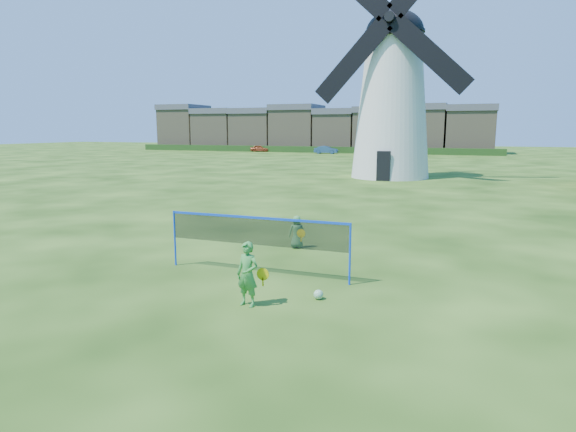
# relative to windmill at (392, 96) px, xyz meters

# --- Properties ---
(ground) EXTENTS (220.00, 220.00, 0.00)m
(ground) POSITION_rel_windmill_xyz_m (1.51, -27.79, -6.34)
(ground) COLOR black
(ground) RESTS_ON ground
(windmill) EXTENTS (11.89, 6.03, 17.58)m
(windmill) POSITION_rel_windmill_xyz_m (0.00, 0.00, 0.00)
(windmill) COLOR silver
(windmill) RESTS_ON ground
(badminton_net) EXTENTS (5.05, 0.05, 1.55)m
(badminton_net) POSITION_rel_windmill_xyz_m (1.06, -27.93, -5.20)
(badminton_net) COLOR blue
(badminton_net) RESTS_ON ground
(player_girl) EXTENTS (0.70, 0.42, 1.41)m
(player_girl) POSITION_rel_windmill_xyz_m (1.86, -30.13, -5.63)
(player_girl) COLOR #388E3B
(player_girl) RESTS_ON ground
(player_boy) EXTENTS (0.66, 0.47, 1.06)m
(player_boy) POSITION_rel_windmill_xyz_m (1.07, -24.80, -5.81)
(player_boy) COLOR #489045
(player_boy) RESTS_ON ground
(play_ball) EXTENTS (0.22, 0.22, 0.22)m
(play_ball) POSITION_rel_windmill_xyz_m (3.16, -29.20, -6.23)
(play_ball) COLOR green
(play_ball) RESTS_ON ground
(terraced_houses) EXTENTS (59.76, 8.40, 8.38)m
(terraced_houses) POSITION_rel_windmill_xyz_m (-21.14, 44.21, -2.46)
(terraced_houses) COLOR #89785B
(terraced_houses) RESTS_ON ground
(hedge) EXTENTS (62.00, 0.80, 1.00)m
(hedge) POSITION_rel_windmill_xyz_m (-20.49, 38.21, -5.84)
(hedge) COLOR #193814
(hedge) RESTS_ON ground
(car_left) EXTENTS (3.41, 1.84, 1.10)m
(car_left) POSITION_rel_windmill_xyz_m (-28.12, 37.99, -5.79)
(car_left) COLOR #963A1B
(car_left) RESTS_ON ground
(car_right) EXTENTS (3.74, 1.50, 1.21)m
(car_right) POSITION_rel_windmill_xyz_m (-15.59, 35.22, -5.73)
(car_right) COLOR navy
(car_right) RESTS_ON ground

